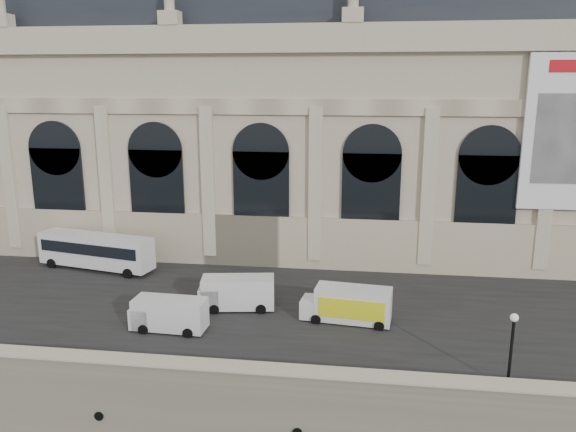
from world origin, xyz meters
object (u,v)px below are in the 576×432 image
at_px(van_b, 166,314).
at_px(lamp_right, 511,352).
at_px(bus_left, 96,250).
at_px(box_truck, 348,305).
at_px(van_c, 233,293).

xyz_separation_m(van_b, lamp_right, (22.10, -4.90, 1.09)).
xyz_separation_m(bus_left, box_truck, (23.70, -8.69, -0.55)).
height_order(van_b, lamp_right, lamp_right).
bearing_deg(box_truck, lamp_right, -40.58).
xyz_separation_m(bus_left, lamp_right, (33.09, -16.73, 0.41)).
distance_m(van_b, lamp_right, 22.66).
bearing_deg(box_truck, van_c, 172.18).
height_order(van_c, lamp_right, lamp_right).
xyz_separation_m(van_c, box_truck, (8.84, -1.21, 0.02)).
height_order(bus_left, lamp_right, lamp_right).
distance_m(van_c, lamp_right, 20.47).
bearing_deg(van_b, bus_left, 132.87).
bearing_deg(lamp_right, van_c, 153.07).
xyz_separation_m(van_c, lamp_right, (18.23, -9.26, 0.99)).
bearing_deg(van_c, box_truck, -7.82).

